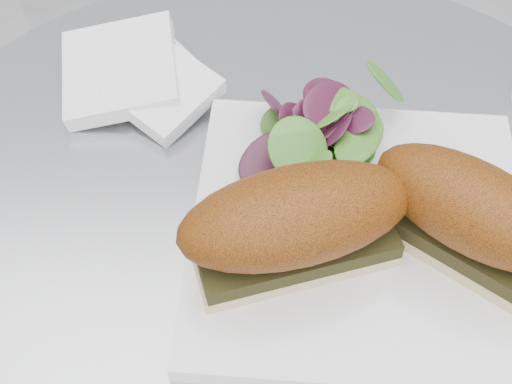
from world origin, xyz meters
TOP-DOWN VIEW (x-y plane):
  - table at (0.00, 0.00)m, footprint 0.70×0.70m
  - plate at (0.06, -0.00)m, footprint 0.27×0.27m
  - sandwich_left at (0.01, -0.03)m, footprint 0.18×0.12m
  - sandwich_right at (0.13, -0.02)m, footprint 0.16×0.14m
  - salad at (0.04, 0.08)m, footprint 0.12×0.12m
  - napkin at (-0.12, 0.15)m, footprint 0.16×0.16m

SIDE VIEW (x-z plane):
  - table at x=0.00m, z-range 0.12..0.85m
  - plate at x=0.06m, z-range 0.73..0.75m
  - napkin at x=-0.12m, z-range 0.73..0.75m
  - salad at x=0.04m, z-range 0.75..0.80m
  - sandwich_right at x=0.13m, z-range 0.75..0.83m
  - sandwich_left at x=0.01m, z-range 0.75..0.83m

